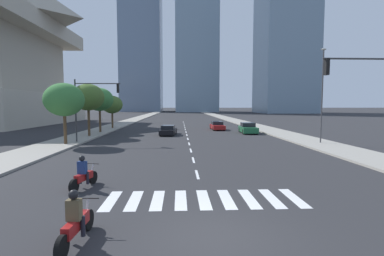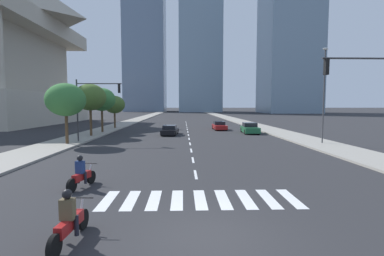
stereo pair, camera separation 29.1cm
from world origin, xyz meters
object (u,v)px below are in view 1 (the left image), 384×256
object	(u,v)px
sedan_green_0	(248,128)
street_tree_second	(88,97)
traffic_signal_near	(371,89)
street_tree_third	(99,100)
street_tree_nearest	(64,100)
motorcycle_trailing	(76,222)
street_tree_fourth	(112,105)
sedan_red_2	(217,126)
street_lamp_east	(322,89)
sedan_black_1	(168,130)
motorcycle_lead	(84,175)
traffic_signal_far	(92,99)

from	to	relation	value
sedan_green_0	street_tree_second	xyz separation A→B (m)	(-19.48, -3.67, 3.94)
traffic_signal_near	street_tree_third	distance (m)	30.70
street_tree_nearest	street_tree_second	size ratio (longest dim) A/B	0.93
street_tree_nearest	sedan_green_0	bearing A→B (deg)	28.38
motorcycle_trailing	street_tree_fourth	distance (m)	38.11
street_tree_second	sedan_red_2	bearing A→B (deg)	29.30
sedan_red_2	street_tree_nearest	distance (m)	22.95
motorcycle_trailing	traffic_signal_near	bearing A→B (deg)	-55.65
sedan_green_0	street_tree_third	size ratio (longest dim) A/B	0.79
street_lamp_east	street_tree_nearest	distance (m)	23.83
sedan_black_1	motorcycle_lead	bearing A→B (deg)	177.32
sedan_black_1	street_tree_nearest	world-z (taller)	street_tree_nearest
sedan_black_1	traffic_signal_far	world-z (taller)	traffic_signal_far
motorcycle_trailing	street_tree_nearest	size ratio (longest dim) A/B	0.41
traffic_signal_near	street_tree_second	world-z (taller)	traffic_signal_near
sedan_black_1	street_lamp_east	bearing A→B (deg)	-116.81
street_tree_nearest	street_tree_second	world-z (taller)	street_tree_second
motorcycle_lead	street_tree_third	distance (m)	26.21
street_tree_nearest	sedan_red_2	bearing A→B (deg)	44.58
sedan_black_1	sedan_green_0	bearing A→B (deg)	-76.20
sedan_green_0	street_lamp_east	xyz separation A→B (m)	(4.33, -10.70, 4.53)
street_lamp_east	street_tree_nearest	bearing A→B (deg)	179.58
street_lamp_east	street_tree_fourth	size ratio (longest dim) A/B	1.76
street_lamp_east	motorcycle_lead	bearing A→B (deg)	-142.50
sedan_red_2	traffic_signal_far	distance (m)	20.40
sedan_black_1	traffic_signal_far	distance (m)	10.72
sedan_black_1	street_tree_third	world-z (taller)	street_tree_third
street_tree_second	sedan_green_0	bearing A→B (deg)	10.68
motorcycle_lead	street_tree_fourth	world-z (taller)	street_tree_fourth
traffic_signal_near	street_tree_third	world-z (taller)	traffic_signal_near
sedan_red_2	street_tree_second	distance (m)	18.94
motorcycle_trailing	traffic_signal_far	world-z (taller)	traffic_signal_far
motorcycle_lead	street_tree_nearest	size ratio (longest dim) A/B	0.36
street_tree_third	street_tree_second	bearing A→B (deg)	-90.00
street_tree_third	sedan_red_2	bearing A→B (deg)	15.37
sedan_black_1	street_tree_second	size ratio (longest dim) A/B	0.79
sedan_black_1	street_tree_fourth	xyz separation A→B (m)	(-9.06, 9.54, 3.20)
street_tree_third	sedan_black_1	bearing A→B (deg)	-16.19
traffic_signal_far	street_tree_fourth	world-z (taller)	traffic_signal_far
street_lamp_east	street_tree_second	bearing A→B (deg)	163.56
street_lamp_east	street_tree_third	xyz separation A→B (m)	(-23.81, 11.65, -0.75)
sedan_green_0	street_lamp_east	world-z (taller)	street_lamp_east
traffic_signal_near	street_tree_nearest	xyz separation A→B (m)	(-21.08, 10.84, -0.40)
motorcycle_trailing	street_tree_fourth	xyz separation A→B (m)	(-7.65, 37.20, 3.18)
traffic_signal_near	traffic_signal_far	size ratio (longest dim) A/B	1.08
street_tree_fourth	street_tree_nearest	bearing A→B (deg)	-90.00
street_tree_nearest	street_tree_second	xyz separation A→B (m)	(-0.00, 6.85, 0.41)
street_tree_fourth	sedan_red_2	bearing A→B (deg)	-8.72
sedan_black_1	street_tree_nearest	bearing A→B (deg)	138.94
sedan_red_2	street_tree_nearest	size ratio (longest dim) A/B	0.81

